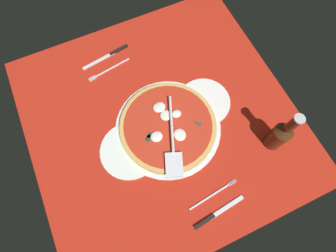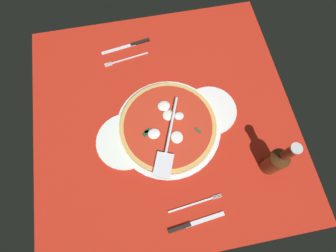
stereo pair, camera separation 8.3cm
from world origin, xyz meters
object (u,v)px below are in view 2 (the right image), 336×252
(dinner_plate_right, at_px, (126,141))
(place_setting_far, at_px, (193,214))
(pizza_server, at_px, (168,141))
(pizza, at_px, (168,126))
(dinner_plate_left, at_px, (210,110))
(place_setting_near, at_px, (128,52))
(beer_bottle, at_px, (277,160))

(dinner_plate_right, bearing_deg, place_setting_far, 122.29)
(dinner_plate_right, bearing_deg, pizza_server, 165.36)
(pizza, relative_size, pizza_server, 1.23)
(pizza, bearing_deg, place_setting_far, 94.34)
(dinner_plate_left, relative_size, pizza, 0.57)
(place_setting_near, relative_size, beer_bottle, 0.93)
(place_setting_near, bearing_deg, beer_bottle, 117.59)
(pizza_server, bearing_deg, pizza, -168.56)
(pizza_server, xyz_separation_m, beer_bottle, (-0.33, 0.15, 0.04))
(beer_bottle, bearing_deg, dinner_plate_right, -20.95)
(place_setting_far, distance_m, beer_bottle, 0.33)
(pizza, relative_size, place_setting_far, 1.78)
(pizza_server, bearing_deg, place_setting_far, 29.39)
(beer_bottle, bearing_deg, place_setting_near, -53.56)
(dinner_plate_right, relative_size, beer_bottle, 0.94)
(pizza, distance_m, beer_bottle, 0.39)
(pizza, xyz_separation_m, place_setting_near, (0.10, -0.36, -0.02))
(place_setting_far, bearing_deg, pizza, 88.06)
(pizza_server, xyz_separation_m, place_setting_near, (0.09, -0.42, -0.04))
(pizza, height_order, beer_bottle, beer_bottle)
(dinner_plate_right, xyz_separation_m, pizza_server, (-0.15, 0.04, 0.04))
(dinner_plate_right, height_order, pizza_server, pizza_server)
(pizza, distance_m, place_setting_near, 0.37)
(dinner_plate_right, height_order, place_setting_far, place_setting_far)
(dinner_plate_right, bearing_deg, pizza, -171.54)
(dinner_plate_left, xyz_separation_m, place_setting_near, (0.27, -0.32, -0.00))
(pizza, bearing_deg, place_setting_near, -74.51)
(pizza, bearing_deg, beer_bottle, 146.93)
(dinner_plate_right, relative_size, place_setting_far, 1.08)
(pizza, height_order, place_setting_near, pizza)
(pizza, bearing_deg, dinner_plate_right, 8.46)
(dinner_plate_left, xyz_separation_m, place_setting_far, (0.15, 0.36, -0.00))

